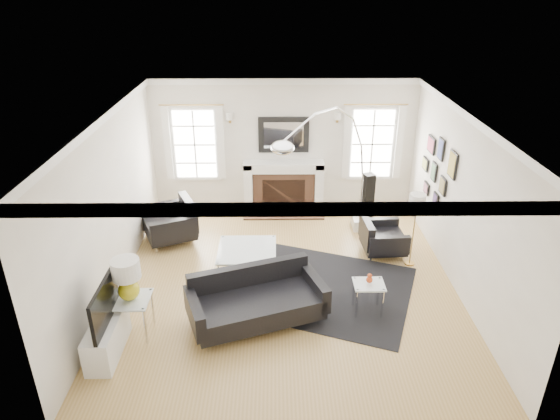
{
  "coord_description": "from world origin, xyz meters",
  "views": [
    {
      "loc": [
        -0.18,
        -7.03,
        4.66
      ],
      "look_at": [
        -0.1,
        0.3,
        1.19
      ],
      "focal_mm": 32.0,
      "sensor_mm": 36.0,
      "label": 1
    }
  ],
  "objects_px": {
    "sofa": "(256,300)",
    "gourd_lamp": "(127,277)",
    "fireplace": "(284,187)",
    "arc_floor_lamp": "(326,172)",
    "armchair_right": "(381,238)",
    "coffee_table": "(247,251)",
    "armchair_left": "(173,223)"
  },
  "relations": [
    {
      "from": "armchair_right",
      "to": "coffee_table",
      "type": "bearing_deg",
      "value": -166.43
    },
    {
      "from": "coffee_table",
      "to": "gourd_lamp",
      "type": "xyz_separation_m",
      "value": [
        -1.53,
        -1.63,
        0.54
      ]
    },
    {
      "from": "armchair_left",
      "to": "coffee_table",
      "type": "bearing_deg",
      "value": -37.4
    },
    {
      "from": "fireplace",
      "to": "gourd_lamp",
      "type": "relative_size",
      "value": 2.73
    },
    {
      "from": "arc_floor_lamp",
      "to": "coffee_table",
      "type": "bearing_deg",
      "value": -145.87
    },
    {
      "from": "sofa",
      "to": "fireplace",
      "type": "bearing_deg",
      "value": 82.86
    },
    {
      "from": "fireplace",
      "to": "armchair_right",
      "type": "bearing_deg",
      "value": -47.26
    },
    {
      "from": "armchair_left",
      "to": "sofa",
      "type": "bearing_deg",
      "value": -56.15
    },
    {
      "from": "armchair_left",
      "to": "arc_floor_lamp",
      "type": "height_order",
      "value": "arc_floor_lamp"
    },
    {
      "from": "coffee_table",
      "to": "sofa",
      "type": "bearing_deg",
      "value": -82.03
    },
    {
      "from": "sofa",
      "to": "gourd_lamp",
      "type": "distance_m",
      "value": 1.85
    },
    {
      "from": "sofa",
      "to": "gourd_lamp",
      "type": "relative_size",
      "value": 3.43
    },
    {
      "from": "arc_floor_lamp",
      "to": "armchair_right",
      "type": "bearing_deg",
      "value": -20.13
    },
    {
      "from": "fireplace",
      "to": "coffee_table",
      "type": "bearing_deg",
      "value": -105.18
    },
    {
      "from": "sofa",
      "to": "armchair_right",
      "type": "distance_m",
      "value": 2.94
    },
    {
      "from": "gourd_lamp",
      "to": "coffee_table",
      "type": "bearing_deg",
      "value": 46.79
    },
    {
      "from": "armchair_left",
      "to": "arc_floor_lamp",
      "type": "xyz_separation_m",
      "value": [
        2.87,
        -0.18,
        1.1
      ]
    },
    {
      "from": "armchair_right",
      "to": "armchair_left",
      "type": "bearing_deg",
      "value": 171.97
    },
    {
      "from": "sofa",
      "to": "coffee_table",
      "type": "distance_m",
      "value": 1.37
    },
    {
      "from": "sofa",
      "to": "gourd_lamp",
      "type": "xyz_separation_m",
      "value": [
        -1.72,
        -0.28,
        0.6
      ]
    },
    {
      "from": "sofa",
      "to": "armchair_left",
      "type": "height_order",
      "value": "armchair_left"
    },
    {
      "from": "fireplace",
      "to": "gourd_lamp",
      "type": "distance_m",
      "value": 4.66
    },
    {
      "from": "sofa",
      "to": "coffee_table",
      "type": "relative_size",
      "value": 2.18
    },
    {
      "from": "fireplace",
      "to": "armchair_left",
      "type": "bearing_deg",
      "value": -148.12
    },
    {
      "from": "sofa",
      "to": "coffee_table",
      "type": "xyz_separation_m",
      "value": [
        -0.19,
        1.35,
        0.06
      ]
    },
    {
      "from": "armchair_right",
      "to": "gourd_lamp",
      "type": "height_order",
      "value": "gourd_lamp"
    },
    {
      "from": "gourd_lamp",
      "to": "armchair_left",
      "type": "bearing_deg",
      "value": 88.71
    },
    {
      "from": "coffee_table",
      "to": "gourd_lamp",
      "type": "relative_size",
      "value": 1.57
    },
    {
      "from": "fireplace",
      "to": "arc_floor_lamp",
      "type": "height_order",
      "value": "arc_floor_lamp"
    },
    {
      "from": "fireplace",
      "to": "gourd_lamp",
      "type": "xyz_separation_m",
      "value": [
        -2.2,
        -4.09,
        0.4
      ]
    },
    {
      "from": "armchair_left",
      "to": "arc_floor_lamp",
      "type": "relative_size",
      "value": 0.46
    },
    {
      "from": "armchair_right",
      "to": "gourd_lamp",
      "type": "distance_m",
      "value": 4.56
    }
  ]
}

